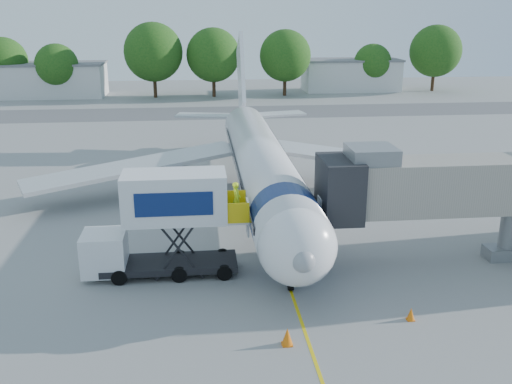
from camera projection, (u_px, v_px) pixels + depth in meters
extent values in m
plane|color=gray|center=(267.00, 222.00, 37.27)|extent=(160.00, 160.00, 0.00)
cube|color=yellow|center=(267.00, 222.00, 37.27)|extent=(0.15, 70.00, 0.01)
cube|color=#59595B|center=(229.00, 112.00, 77.05)|extent=(120.00, 10.00, 0.01)
cylinder|color=white|center=(262.00, 166.00, 39.19)|extent=(3.70, 28.00, 3.70)
sphere|color=white|center=(297.00, 246.00, 25.93)|extent=(3.70, 3.70, 3.70)
sphere|color=gray|center=(303.00, 260.00, 24.47)|extent=(1.10, 1.10, 1.10)
cone|color=white|center=(242.00, 121.00, 55.30)|extent=(3.70, 6.00, 3.70)
cube|color=white|center=(241.00, 76.00, 54.96)|extent=(0.35, 7.26, 8.29)
cube|color=#B5B8BA|center=(374.00, 160.00, 43.61)|extent=(16.17, 9.32, 1.42)
cube|color=#B5B8BA|center=(135.00, 166.00, 41.84)|extent=(16.17, 9.32, 1.42)
cylinder|color=#999BA0|center=(334.00, 181.00, 41.68)|extent=(2.10, 3.60, 2.10)
cylinder|color=#999BA0|center=(183.00, 186.00, 40.59)|extent=(2.10, 3.60, 2.10)
cube|color=black|center=(298.00, 239.00, 25.51)|extent=(2.60, 1.39, 0.81)
cylinder|color=navy|center=(287.00, 223.00, 28.78)|extent=(3.73, 2.00, 3.73)
cylinder|color=silver|center=(291.00, 276.00, 28.04)|extent=(0.16, 0.16, 1.50)
cylinder|color=black|center=(291.00, 284.00, 28.17)|extent=(0.25, 0.64, 0.64)
cylinder|color=black|center=(292.00, 187.00, 43.07)|extent=(0.35, 0.90, 0.90)
cylinder|color=black|center=(223.00, 190.00, 42.56)|extent=(0.35, 0.90, 0.90)
cube|color=gray|center=(452.00, 185.00, 30.18)|extent=(13.60, 2.60, 2.80)
cube|color=black|center=(339.00, 189.00, 29.58)|extent=(2.00, 3.20, 3.20)
cube|color=slate|center=(372.00, 154.00, 29.19)|extent=(2.40, 2.40, 0.80)
cylinder|color=slate|center=(507.00, 233.00, 31.41)|extent=(0.90, 0.90, 3.00)
cube|color=slate|center=(505.00, 253.00, 31.76)|extent=(2.20, 1.20, 0.70)
cylinder|color=black|center=(489.00, 253.00, 31.67)|extent=(0.30, 0.70, 0.70)
cube|color=black|center=(170.00, 264.00, 29.88)|extent=(7.00, 2.30, 0.35)
cube|color=silver|center=(105.00, 252.00, 29.31)|extent=(2.20, 2.20, 2.10)
cube|color=black|center=(104.00, 244.00, 29.17)|extent=(1.90, 2.10, 0.70)
cube|color=silver|center=(175.00, 197.00, 28.79)|extent=(5.20, 2.40, 2.50)
cube|color=navy|center=(174.00, 204.00, 27.63)|extent=(3.80, 0.04, 1.20)
cube|color=silver|center=(237.00, 217.00, 29.47)|extent=(1.10, 2.20, 0.10)
cube|color=yellow|center=(238.00, 214.00, 28.30)|extent=(1.10, 0.06, 1.10)
cube|color=yellow|center=(235.00, 200.00, 30.29)|extent=(1.10, 0.06, 1.10)
cylinder|color=black|center=(224.00, 273.00, 29.21)|extent=(0.80, 0.25, 0.80)
cylinder|color=black|center=(222.00, 256.00, 31.20)|extent=(0.80, 0.25, 0.80)
cylinder|color=black|center=(119.00, 278.00, 28.68)|extent=(0.80, 0.25, 0.80)
cylinder|color=black|center=(124.00, 260.00, 30.67)|extent=(0.80, 0.25, 0.80)
imported|color=#D9FF1A|center=(237.00, 199.00, 29.17)|extent=(0.44, 0.67, 1.82)
cone|color=orange|center=(411.00, 314.00, 25.45)|extent=(0.38, 0.38, 0.60)
cube|color=orange|center=(410.00, 320.00, 25.53)|extent=(0.34, 0.34, 0.03)
cone|color=orange|center=(287.00, 337.00, 23.54)|extent=(0.48, 0.48, 0.77)
cube|color=orange|center=(287.00, 344.00, 23.65)|extent=(0.44, 0.44, 0.04)
cube|color=silver|center=(47.00, 81.00, 90.58)|extent=(18.00, 8.00, 5.00)
cube|color=slate|center=(45.00, 64.00, 89.77)|extent=(18.40, 8.40, 0.30)
cube|color=silver|center=(351.00, 76.00, 97.40)|extent=(16.00, 7.00, 5.00)
cube|color=slate|center=(351.00, 60.00, 96.59)|extent=(16.40, 7.40, 0.30)
cylinder|color=#382314|center=(7.00, 87.00, 89.93)|extent=(0.56, 0.56, 3.28)
sphere|color=#194B14|center=(4.00, 61.00, 88.71)|extent=(7.30, 7.30, 7.30)
cylinder|color=#382314|center=(59.00, 89.00, 88.88)|extent=(0.56, 0.56, 2.96)
sphere|color=#194B14|center=(57.00, 65.00, 87.78)|extent=(6.58, 6.58, 6.58)
cylinder|color=#382314|center=(155.00, 85.00, 89.58)|extent=(0.56, 0.56, 4.08)
sphere|color=#194B14|center=(153.00, 52.00, 88.06)|extent=(9.06, 9.06, 9.06)
cylinder|color=#382314|center=(214.00, 85.00, 90.53)|extent=(0.56, 0.56, 3.78)
sphere|color=#194B14|center=(213.00, 55.00, 89.12)|extent=(8.39, 8.39, 8.39)
cylinder|color=#382314|center=(285.00, 84.00, 91.77)|extent=(0.56, 0.56, 3.67)
sphere|color=#194B14|center=(285.00, 56.00, 90.40)|extent=(8.15, 8.15, 8.15)
cylinder|color=#382314|center=(371.00, 83.00, 96.70)|extent=(0.56, 0.56, 2.79)
sphere|color=#194B14|center=(373.00, 62.00, 95.66)|extent=(6.21, 6.21, 6.21)
cylinder|color=#382314|center=(433.00, 79.00, 96.94)|extent=(0.56, 0.56, 3.87)
sphere|color=#194B14|center=(436.00, 51.00, 95.49)|extent=(8.60, 8.60, 8.60)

